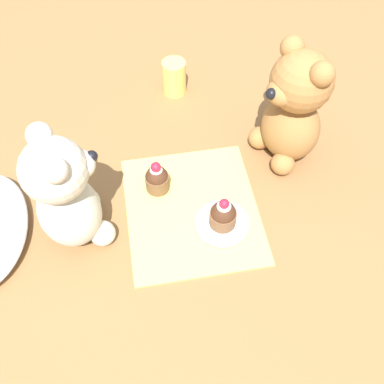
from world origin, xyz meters
name	(u,v)px	position (x,y,z in m)	size (l,w,h in m)	color
ground_plane	(192,210)	(0.00, 0.00, 0.00)	(4.00, 4.00, 0.00)	olive
knitted_placemat	(192,209)	(0.00, 0.00, 0.00)	(0.27, 0.24, 0.01)	#E0D166
teddy_bear_cream	(66,194)	(-0.01, 0.20, 0.11)	(0.14, 0.13, 0.23)	beige
teddy_bear_tan	(293,108)	(0.11, -0.21, 0.12)	(0.15, 0.14, 0.24)	#A3703D
cupcake_near_cream_bear	(157,179)	(0.06, 0.06, 0.03)	(0.04, 0.04, 0.07)	brown
saucer_plate	(222,223)	(-0.04, -0.05, 0.01)	(0.10, 0.10, 0.01)	silver
cupcake_near_tan_bear	(223,215)	(-0.04, -0.05, 0.04)	(0.05, 0.05, 0.07)	brown
juice_glass	(174,77)	(0.33, -0.02, 0.04)	(0.05, 0.05, 0.08)	#EADB66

